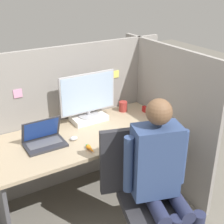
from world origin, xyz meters
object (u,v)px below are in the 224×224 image
object	(u,v)px
stapler	(148,111)
coffee_mug	(123,106)
laptop	(44,140)
carrot_toy	(91,149)
monitor	(88,95)
office_chair	(142,191)
paper_box	(89,118)
person	(161,173)

from	to	relation	value
stapler	coffee_mug	world-z (taller)	coffee_mug
laptop	carrot_toy	distance (m)	0.41
carrot_toy	coffee_mug	distance (m)	0.85
monitor	laptop	distance (m)	0.62
monitor	stapler	distance (m)	0.66
stapler	office_chair	xyz separation A→B (m)	(-0.60, -0.74, -0.27)
paper_box	coffee_mug	world-z (taller)	coffee_mug
person	coffee_mug	size ratio (longest dim) A/B	12.62
monitor	stapler	xyz separation A→B (m)	(0.59, -0.17, -0.24)
paper_box	carrot_toy	bearing A→B (deg)	-115.52
monitor	office_chair	bearing A→B (deg)	-90.36
paper_box	coffee_mug	size ratio (longest dim) A/B	3.26
paper_box	person	size ratio (longest dim) A/B	0.26
paper_box	carrot_toy	size ratio (longest dim) A/B	2.63
person	office_chair	bearing A→B (deg)	107.22
monitor	office_chair	distance (m)	1.04
paper_box	stapler	bearing A→B (deg)	-15.90
carrot_toy	office_chair	world-z (taller)	office_chair
laptop	stapler	world-z (taller)	laptop
paper_box	office_chair	distance (m)	0.95
person	paper_box	bearing A→B (deg)	92.27
monitor	person	size ratio (longest dim) A/B	0.43
stapler	coffee_mug	distance (m)	0.26
person	coffee_mug	bearing A→B (deg)	71.17
stapler	laptop	bearing A→B (deg)	-177.20
paper_box	coffee_mug	distance (m)	0.41
person	coffee_mug	distance (m)	1.14
monitor	office_chair	size ratio (longest dim) A/B	0.56
monitor	person	world-z (taller)	person
laptop	monitor	bearing A→B (deg)	22.96
coffee_mug	stapler	bearing A→B (deg)	-44.66
monitor	coffee_mug	distance (m)	0.46
office_chair	paper_box	bearing A→B (deg)	89.64
monitor	paper_box	bearing A→B (deg)	-90.00
coffee_mug	carrot_toy	bearing A→B (deg)	-140.92
office_chair	coffee_mug	size ratio (longest dim) A/B	9.62
monitor	laptop	size ratio (longest dim) A/B	1.70
paper_box	office_chair	xyz separation A→B (m)	(-0.01, -0.91, -0.27)
monitor	carrot_toy	xyz separation A→B (m)	(-0.25, -0.52, -0.25)
carrot_toy	stapler	bearing A→B (deg)	22.74
paper_box	person	distance (m)	1.06
laptop	person	size ratio (longest dim) A/B	0.25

